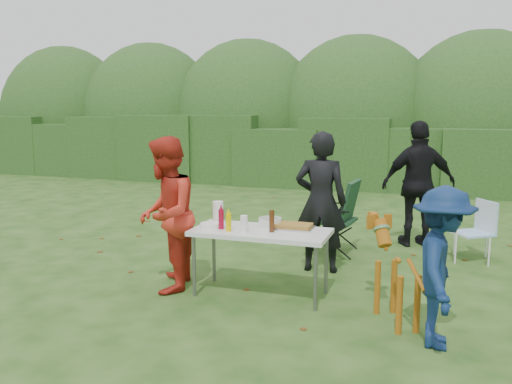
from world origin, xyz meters
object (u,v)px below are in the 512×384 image
(folding_table, at_px, (261,235))
(person_red_jacket, at_px, (166,214))
(mustard_bottle, at_px, (229,222))
(lawn_chair, at_px, (472,231))
(camping_chair, at_px, (333,216))
(paper_towel_roll, at_px, (218,213))
(ketchup_bottle, at_px, (221,219))
(beer_bottle, at_px, (272,221))
(person_cook, at_px, (321,202))
(dog, at_px, (397,275))
(person_black_puffy, at_px, (419,184))
(child, at_px, (442,267))

(folding_table, relative_size, person_red_jacket, 0.86)
(folding_table, distance_m, mustard_bottle, 0.39)
(folding_table, distance_m, lawn_chair, 3.18)
(camping_chair, bearing_deg, paper_towel_roll, 67.94)
(person_red_jacket, distance_m, ketchup_bottle, 0.65)
(person_red_jacket, xyz_separation_m, beer_bottle, (1.21, 0.11, -0.02))
(person_cook, distance_m, lawn_chair, 2.21)
(lawn_chair, distance_m, beer_bottle, 3.14)
(beer_bottle, height_order, paper_towel_roll, paper_towel_roll)
(lawn_chair, bearing_deg, paper_towel_roll, 1.14)
(person_red_jacket, bearing_deg, beer_bottle, 78.66)
(beer_bottle, xyz_separation_m, paper_towel_roll, (-0.71, 0.20, 0.01))
(lawn_chair, xyz_separation_m, mustard_bottle, (-2.61, -2.35, 0.43))
(mustard_bottle, relative_size, ketchup_bottle, 0.91)
(person_red_jacket, relative_size, paper_towel_roll, 6.74)
(ketchup_bottle, distance_m, paper_towel_roll, 0.27)
(lawn_chair, relative_size, paper_towel_roll, 3.18)
(person_cook, bearing_deg, mustard_bottle, 54.32)
(person_red_jacket, xyz_separation_m, mustard_bottle, (0.76, -0.00, -0.04))
(dog, distance_m, ketchup_bottle, 1.97)
(ketchup_bottle, bearing_deg, person_black_puffy, 55.22)
(person_red_jacket, bearing_deg, person_cook, 112.91)
(camping_chair, bearing_deg, dog, 120.64)
(person_black_puffy, distance_m, camping_chair, 1.43)
(person_black_puffy, bearing_deg, camping_chair, 11.94)
(person_cook, distance_m, person_black_puffy, 2.03)
(lawn_chair, bearing_deg, folding_table, 9.19)
(lawn_chair, bearing_deg, camping_chair, -28.56)
(camping_chair, bearing_deg, lawn_chair, -167.94)
(person_black_puffy, height_order, paper_towel_roll, person_black_puffy)
(person_black_puffy, relative_size, camping_chair, 1.76)
(folding_table, relative_size, beer_bottle, 6.25)
(camping_chair, xyz_separation_m, mustard_bottle, (-0.75, -2.16, 0.31))
(camping_chair, distance_m, paper_towel_roll, 2.13)
(mustard_bottle, bearing_deg, lawn_chair, 42.00)
(child, relative_size, ketchup_bottle, 6.45)
(folding_table, relative_size, mustard_bottle, 7.50)
(paper_towel_roll, bearing_deg, person_cook, 43.16)
(person_red_jacket, xyz_separation_m, lawn_chair, (3.37, 2.35, -0.46))
(folding_table, xyz_separation_m, beer_bottle, (0.14, -0.05, 0.17))
(person_cook, bearing_deg, dog, 121.74)
(folding_table, bearing_deg, person_red_jacket, -171.13)
(person_cook, bearing_deg, person_black_puffy, -128.33)
(child, height_order, ketchup_bottle, child)
(folding_table, xyz_separation_m, lawn_chair, (2.30, 2.18, -0.27))
(mustard_bottle, bearing_deg, paper_towel_roll, 129.00)
(person_red_jacket, xyz_separation_m, dog, (2.56, -0.17, -0.40))
(mustard_bottle, height_order, beer_bottle, beer_bottle)
(dog, height_order, paper_towel_roll, paper_towel_roll)
(folding_table, distance_m, camping_chair, 2.05)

